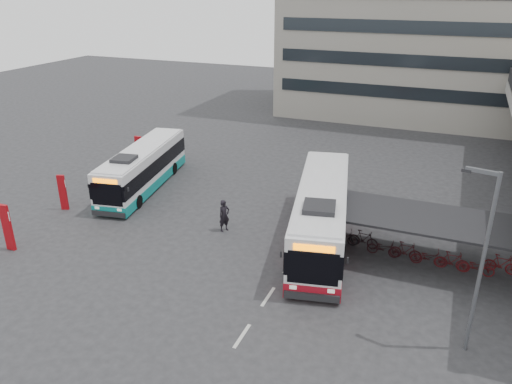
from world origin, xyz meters
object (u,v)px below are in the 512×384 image
at_px(bus_main, 321,214).
at_px(pedestrian, 224,216).
at_px(bus_teal, 143,168).
at_px(lamp_post, 481,254).

xyz_separation_m(bus_main, pedestrian, (-5.52, -0.86, -0.71)).
bearing_deg(bus_teal, lamp_post, -34.15).
bearing_deg(pedestrian, bus_main, -50.59).
bearing_deg(pedestrian, lamp_post, -82.51).
height_order(bus_teal, pedestrian, bus_teal).
relative_size(bus_teal, pedestrian, 5.65).
bearing_deg(bus_main, bus_teal, 155.64).
height_order(bus_main, pedestrian, bus_main).
distance_m(bus_main, pedestrian, 5.63).
height_order(pedestrian, lamp_post, lamp_post).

